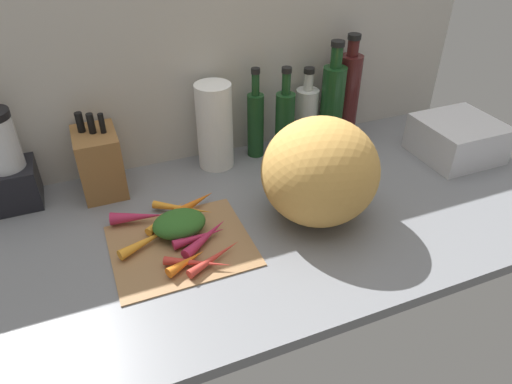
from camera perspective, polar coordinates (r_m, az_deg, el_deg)
The scene contains 24 objects.
ground_plane at distance 125.77cm, azimuth 1.03°, elevation -3.24°, with size 170.00×80.00×3.00cm, color slate.
wall_back at distance 142.94cm, azimuth -5.13°, elevation 15.86°, with size 170.00×3.00×60.00cm, color #BCB7AD.
cutting_board at distance 115.95cm, azimuth -9.18°, elevation -6.42°, with size 33.51×28.61×0.80cm, color #997047.
carrot_0 at distance 125.16cm, azimuth -8.97°, elevation -2.00°, with size 2.20×2.20×16.58cm, color orange.
carrot_1 at distance 115.08cm, azimuth -6.93°, elevation -5.48°, with size 2.49×2.49×13.52cm, color #B2264C.
carrot_2 at distance 114.62cm, azimuth -6.14°, elevation -5.49°, with size 2.83×2.83×15.82cm, color #B2264C.
carrot_3 at distance 116.10cm, azimuth -13.23°, elevation -5.83°, with size 2.61×2.61×15.10cm, color orange.
carrot_4 at distance 108.48cm, azimuth -7.10°, elevation -8.63°, with size 2.08×2.08×15.98cm, color red.
carrot_5 at distance 125.51cm, azimuth -7.80°, elevation -1.49°, with size 3.16×3.16×14.87cm, color orange.
carrot_6 at distance 109.44cm, azimuth -5.08°, elevation -7.98°, with size 2.12×2.12×15.56cm, color red.
carrot_7 at distance 123.58cm, azimuth -14.31°, elevation -2.97°, with size 3.36×3.36×13.72cm, color #B2264C.
carrot_8 at distance 122.90cm, azimuth -10.94°, elevation -3.01°, with size 2.22×2.22×14.52cm, color orange.
carrot_9 at distance 108.77cm, azimuth -8.51°, elevation -8.47°, with size 2.53×2.53×10.43cm, color orange.
carrot_greens_pile at distance 116.96cm, azimuth -9.35°, elevation -3.97°, with size 13.32×10.24×5.63cm, color #2D6023.
winter_squash at distance 117.55cm, azimuth 7.85°, elevation 2.49°, with size 29.91×29.05×27.58cm, color gold.
knife_block at distance 136.34cm, azimuth -18.64°, elevation 3.53°, with size 11.43×15.38×23.73cm.
blender_appliance at distance 138.90cm, azimuth -28.27°, elevation 2.77°, with size 12.85×12.85×27.42cm.
paper_towel_roll at distance 140.46cm, azimuth -5.09°, elevation 8.04°, with size 10.78×10.78×26.24cm, color white.
bottle_0 at distance 146.23cm, azimuth -0.05°, elevation 8.55°, with size 5.21×5.21×28.71cm.
bottle_1 at distance 146.13cm, azimuth 3.55°, elevation 8.52°, with size 6.01×6.01×29.10cm.
bottle_2 at distance 153.97cm, azimuth 6.19°, elevation 9.33°, with size 7.28×7.28×26.24cm.
bottle_3 at distance 153.22cm, azimuth 9.31°, elevation 10.63°, with size 7.47×7.47×34.53cm.
bottle_4 at distance 159.04cm, azimuth 11.17°, elevation 11.59°, with size 7.51×7.51×34.92cm.
dish_rack at distance 161.43cm, azimuth 23.45°, elevation 6.03°, with size 23.56×22.59×11.88cm, color silver.
Camera 1 is at (-39.61, -90.99, 75.76)cm, focal length 32.60 mm.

